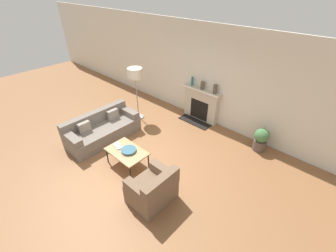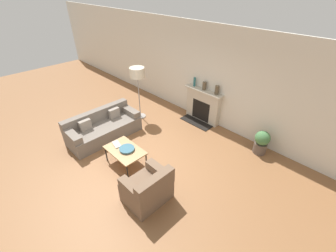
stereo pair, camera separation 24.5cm
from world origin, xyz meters
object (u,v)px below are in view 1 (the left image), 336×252
(couch, at_px, (102,130))
(floor_lamp, at_px, (135,76))
(book, at_px, (118,146))
(armchair_near, at_px, (153,189))
(coffee_table, at_px, (127,152))
(mantel_vase_left, at_px, (192,81))
(mantel_vase_center_right, at_px, (215,89))
(bowl, at_px, (129,150))
(fireplace, at_px, (201,105))
(mantel_vase_center_left, at_px, (202,85))
(potted_plant, at_px, (261,139))

(couch, xyz_separation_m, floor_lamp, (-0.14, 1.44, 1.13))
(couch, relative_size, book, 6.28)
(armchair_near, height_order, coffee_table, armchair_near)
(armchair_near, distance_m, mantel_vase_left, 3.77)
(book, bearing_deg, mantel_vase_center_right, 89.25)
(couch, distance_m, bowl, 1.47)
(fireplace, relative_size, mantel_vase_center_left, 5.40)
(bowl, distance_m, floor_lamp, 2.47)
(couch, distance_m, armchair_near, 2.67)
(coffee_table, distance_m, mantel_vase_center_left, 3.08)
(mantel_vase_center_left, bearing_deg, coffee_table, -89.62)
(bowl, relative_size, floor_lamp, 0.22)
(mantel_vase_center_left, height_order, mantel_vase_center_right, mantel_vase_center_right)
(coffee_table, xyz_separation_m, mantel_vase_center_right, (0.43, 2.99, 0.76))
(armchair_near, relative_size, potted_plant, 1.34)
(floor_lamp, height_order, potted_plant, floor_lamp)
(fireplace, xyz_separation_m, bowl, (0.05, -2.94, -0.03))
(potted_plant, bearing_deg, mantel_vase_center_left, 173.90)
(coffee_table, distance_m, floor_lamp, 2.49)
(coffee_table, bearing_deg, potted_plant, 52.84)
(fireplace, distance_m, mantel_vase_center_left, 0.65)
(couch, distance_m, mantel_vase_left, 3.06)
(mantel_vase_center_left, bearing_deg, mantel_vase_left, 180.00)
(fireplace, distance_m, mantel_vase_center_right, 0.79)
(bowl, xyz_separation_m, floor_lamp, (-1.59, 1.64, 0.94))
(coffee_table, height_order, mantel_vase_center_left, mantel_vase_center_left)
(fireplace, distance_m, armchair_near, 3.50)
(bowl, bearing_deg, couch, 172.22)
(mantel_vase_left, bearing_deg, bowl, -81.35)
(fireplace, relative_size, mantel_vase_left, 4.66)
(coffee_table, relative_size, potted_plant, 1.50)
(book, distance_m, mantel_vase_center_right, 3.18)
(armchair_near, xyz_separation_m, coffee_table, (-1.21, 0.31, 0.08))
(armchair_near, relative_size, coffee_table, 0.90)
(armchair_near, bearing_deg, couch, -101.75)
(floor_lamp, bearing_deg, book, -53.83)
(fireplace, height_order, potted_plant, fireplace)
(armchair_near, relative_size, mantel_vase_center_right, 3.33)
(book, height_order, floor_lamp, floor_lamp)
(coffee_table, height_order, book, book)
(couch, bearing_deg, potted_plant, -54.10)
(floor_lamp, bearing_deg, couch, -84.50)
(armchair_near, height_order, floor_lamp, floor_lamp)
(couch, xyz_separation_m, mantel_vase_center_left, (1.38, 2.75, 0.87))
(mantel_vase_center_left, xyz_separation_m, potted_plant, (2.11, -0.23, -0.82))
(couch, distance_m, mantel_vase_center_left, 3.20)
(coffee_table, bearing_deg, mantel_vase_center_left, 90.38)
(fireplace, bearing_deg, couch, -117.11)
(book, bearing_deg, mantel_vase_center_left, 97.50)
(mantel_vase_center_right, bearing_deg, fireplace, -177.95)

